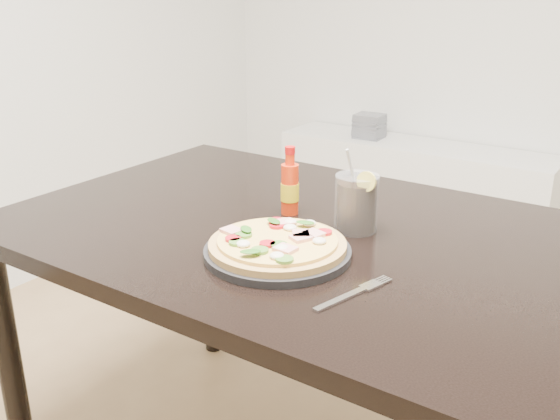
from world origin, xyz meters
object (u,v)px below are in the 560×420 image
Objects in this scene: pizza at (278,243)px; cola_cup at (356,204)px; media_console at (412,191)px; hot_sauce_bottle at (290,187)px; dining_table at (309,262)px; fork at (356,292)px; plate at (277,252)px.

pizza is 0.23m from cola_cup.
pizza reaches higher than media_console.
pizza is 1.70× the size of hot_sauce_bottle.
dining_table is 0.18m from cola_cup.
fork is 2.21m from media_console.
pizza is 0.22m from fork.
plate is 2.10m from media_console.
pizza reaches higher than plate.
cola_cup is at bearing 73.22° from pizza.
media_console is at bearing 104.36° from plate.
pizza is at bearing 69.62° from plate.
plate is 1.82× the size of hot_sauce_bottle.
dining_table is 1.00× the size of media_console.
plate reaches higher than dining_table.
plate is at bearing -81.70° from dining_table.
media_console is at bearing 107.94° from cola_cup.
pizza is 0.20× the size of media_console.
hot_sauce_bottle is 1.89m from media_console.
media_console is at bearing 124.49° from fork.
cola_cup is (0.18, -0.00, -0.00)m from hot_sauce_bottle.
dining_table is 7.53× the size of fork.
cola_cup is (0.09, 0.05, 0.14)m from dining_table.
fork is at bearing -70.66° from media_console.
dining_table is 8.54× the size of hot_sauce_bottle.
cola_cup reaches higher than plate.
pizza is 2.10m from media_console.
hot_sauce_bottle is at bearing 117.51° from plate.
media_console is (-0.57, 1.76, -0.56)m from cola_cup.
pizza is at bearing -106.78° from cola_cup.
media_console is (-0.51, 1.97, -0.51)m from plate.
media_console is (-0.39, 1.76, -0.56)m from hot_sauce_bottle.
plate reaches higher than fork.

